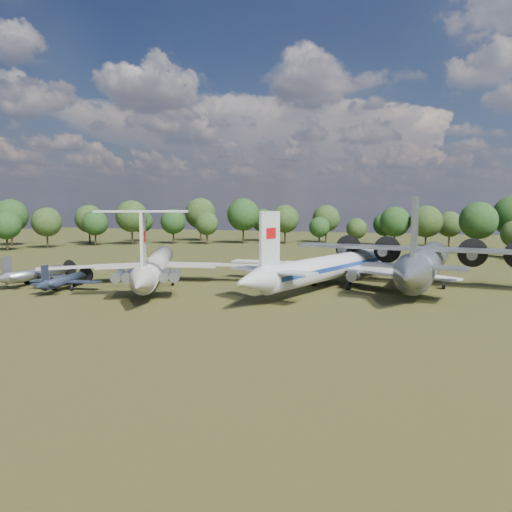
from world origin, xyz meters
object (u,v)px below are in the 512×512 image
(il62_airliner, at_px, (156,269))
(small_prop_west, at_px, (64,283))
(person_on_il62, at_px, (146,257))
(an12_transport, at_px, (425,267))
(small_prop_northwest, at_px, (36,277))
(tu104_jet, at_px, (335,271))

(il62_airliner, bearing_deg, small_prop_west, -160.10)
(small_prop_west, height_order, person_on_il62, person_on_il62)
(an12_transport, distance_m, small_prop_west, 51.96)
(an12_transport, height_order, small_prop_northwest, an12_transport)
(il62_airliner, height_order, person_on_il62, person_on_il62)
(an12_transport, relative_size, small_prop_west, 3.07)
(small_prop_west, xyz_separation_m, person_on_il62, (14.53, -2.11, 4.38))
(small_prop_west, distance_m, person_on_il62, 15.32)
(small_prop_northwest, bearing_deg, an12_transport, 19.21)
(il62_airliner, xyz_separation_m, an12_transport, (38.73, 10.38, 0.60))
(il62_airliner, distance_m, small_prop_northwest, 18.06)
(tu104_jet, height_order, small_prop_west, tu104_jet)
(small_prop_west, bearing_deg, tu104_jet, 14.22)
(il62_airliner, height_order, small_prop_west, il62_airliner)
(il62_airliner, bearing_deg, person_on_il62, -90.00)
(an12_transport, height_order, small_prop_west, an12_transport)
(small_prop_northwest, distance_m, person_on_il62, 23.04)
(il62_airliner, bearing_deg, small_prop_northwest, 175.66)
(tu104_jet, relative_size, person_on_il62, 24.58)
(tu104_jet, relative_size, small_prop_west, 3.40)
(tu104_jet, distance_m, small_prop_northwest, 44.77)
(tu104_jet, height_order, an12_transport, an12_transport)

